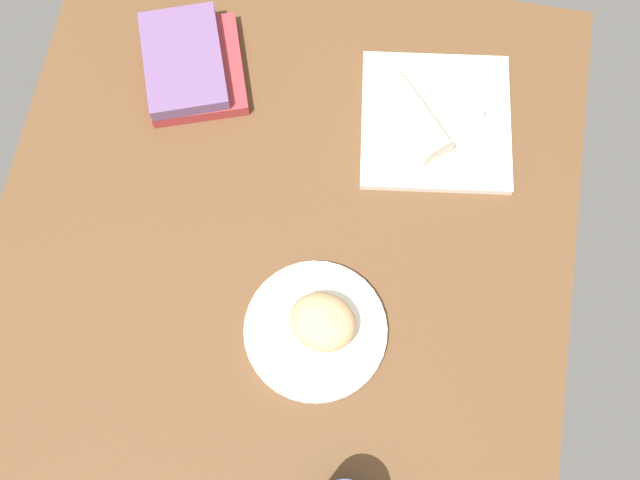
{
  "coord_description": "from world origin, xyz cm",
  "views": [
    {
      "loc": [
        -28.24,
        -11.83,
        117.05
      ],
      "look_at": [
        5.93,
        -5.97,
        7.0
      ],
      "focal_mm": 42.98,
      "sensor_mm": 36.0,
      "label": 1
    }
  ],
  "objects_px": {
    "round_plate": "(316,331)",
    "book_stack": "(190,65)",
    "square_plate": "(436,121)",
    "sauce_cup": "(469,107)",
    "breakfast_wrap": "(413,118)",
    "scone_pastry": "(323,322)"
  },
  "relations": [
    {
      "from": "scone_pastry",
      "to": "book_stack",
      "type": "relative_size",
      "value": 0.45
    },
    {
      "from": "round_plate",
      "to": "book_stack",
      "type": "relative_size",
      "value": 0.97
    },
    {
      "from": "round_plate",
      "to": "book_stack",
      "type": "xyz_separation_m",
      "value": [
        0.39,
        0.28,
        0.02
      ]
    },
    {
      "from": "breakfast_wrap",
      "to": "sauce_cup",
      "type": "bearing_deg",
      "value": 164.98
    },
    {
      "from": "scone_pastry",
      "to": "square_plate",
      "type": "height_order",
      "value": "scone_pastry"
    },
    {
      "from": "round_plate",
      "to": "square_plate",
      "type": "xyz_separation_m",
      "value": [
        0.37,
        -0.13,
        0.0
      ]
    },
    {
      "from": "breakfast_wrap",
      "to": "book_stack",
      "type": "distance_m",
      "value": 0.37
    },
    {
      "from": "square_plate",
      "to": "sauce_cup",
      "type": "distance_m",
      "value": 0.06
    },
    {
      "from": "square_plate",
      "to": "sauce_cup",
      "type": "bearing_deg",
      "value": -63.67
    },
    {
      "from": "round_plate",
      "to": "scone_pastry",
      "type": "xyz_separation_m",
      "value": [
        0.01,
        -0.01,
        0.04
      ]
    },
    {
      "from": "breakfast_wrap",
      "to": "book_stack",
      "type": "relative_size",
      "value": 0.66
    },
    {
      "from": "round_plate",
      "to": "sauce_cup",
      "type": "relative_size",
      "value": 4.07
    },
    {
      "from": "scone_pastry",
      "to": "square_plate",
      "type": "bearing_deg",
      "value": -18.89
    },
    {
      "from": "scone_pastry",
      "to": "sauce_cup",
      "type": "height_order",
      "value": "scone_pastry"
    },
    {
      "from": "scone_pastry",
      "to": "book_stack",
      "type": "distance_m",
      "value": 0.48
    },
    {
      "from": "round_plate",
      "to": "book_stack",
      "type": "bearing_deg",
      "value": 35.09
    },
    {
      "from": "round_plate",
      "to": "scone_pastry",
      "type": "bearing_deg",
      "value": -49.59
    },
    {
      "from": "scone_pastry",
      "to": "breakfast_wrap",
      "type": "distance_m",
      "value": 0.35
    },
    {
      "from": "sauce_cup",
      "to": "book_stack",
      "type": "distance_m",
      "value": 0.46
    },
    {
      "from": "sauce_cup",
      "to": "breakfast_wrap",
      "type": "relative_size",
      "value": 0.36
    },
    {
      "from": "round_plate",
      "to": "breakfast_wrap",
      "type": "height_order",
      "value": "breakfast_wrap"
    },
    {
      "from": "round_plate",
      "to": "square_plate",
      "type": "height_order",
      "value": "square_plate"
    }
  ]
}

